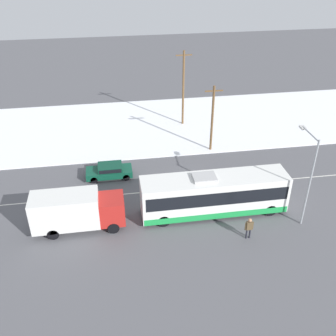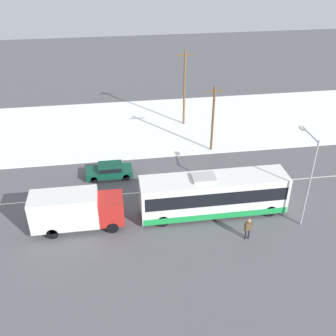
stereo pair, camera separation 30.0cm
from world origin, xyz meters
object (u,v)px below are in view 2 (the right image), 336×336
(city_bus, at_px, (213,195))
(box_truck, at_px, (75,210))
(streetlamp, at_px, (308,170))
(sedan_car, at_px, (110,170))
(pedestrian_at_stop, at_px, (248,227))
(utility_pole_roadside, at_px, (213,118))
(utility_pole_snowlot, at_px, (184,88))

(city_bus, height_order, box_truck, city_bus)
(city_bus, xyz_separation_m, streetlamp, (6.49, -1.96, 2.96))
(box_truck, distance_m, sedan_car, 7.54)
(box_truck, height_order, pedestrian_at_stop, box_truck)
(pedestrian_at_stop, bearing_deg, box_truck, 165.68)
(utility_pole_roadside, distance_m, utility_pole_snowlot, 7.00)
(sedan_car, xyz_separation_m, utility_pole_snowlot, (8.90, 10.35, 3.83))
(pedestrian_at_stop, distance_m, utility_pole_roadside, 14.06)
(utility_pole_roadside, relative_size, utility_pole_snowlot, 0.80)
(city_bus, xyz_separation_m, sedan_car, (-8.16, 6.69, -1.02))
(utility_pole_roadside, bearing_deg, box_truck, -141.33)
(city_bus, bearing_deg, sedan_car, 140.65)
(box_truck, bearing_deg, utility_pole_snowlot, 56.30)
(utility_pole_snowlot, bearing_deg, pedestrian_at_stop, -87.12)
(box_truck, relative_size, utility_pole_roadside, 0.99)
(pedestrian_at_stop, bearing_deg, utility_pole_snowlot, 92.88)
(city_bus, height_order, sedan_car, city_bus)
(box_truck, xyz_separation_m, pedestrian_at_stop, (12.59, -3.21, -0.58))
(streetlamp, relative_size, utility_pole_roadside, 1.05)
(sedan_car, bearing_deg, utility_pole_snowlot, -130.70)
(city_bus, xyz_separation_m, box_truck, (-10.82, -0.30, -0.04))
(city_bus, height_order, utility_pole_snowlot, utility_pole_snowlot)
(box_truck, bearing_deg, streetlamp, -5.48)
(box_truck, distance_m, utility_pole_snowlot, 21.03)
(utility_pole_snowlot, bearing_deg, box_truck, -123.70)
(pedestrian_at_stop, xyz_separation_m, streetlamp, (4.71, 1.55, 3.58))
(sedan_car, height_order, streetlamp, streetlamp)
(pedestrian_at_stop, height_order, utility_pole_snowlot, utility_pole_snowlot)
(sedan_car, height_order, utility_pole_roadside, utility_pole_roadside)
(city_bus, xyz_separation_m, utility_pole_snowlot, (0.74, 17.03, 2.81))
(streetlamp, bearing_deg, utility_pole_roadside, 108.37)
(utility_pole_roadside, bearing_deg, city_bus, -103.23)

